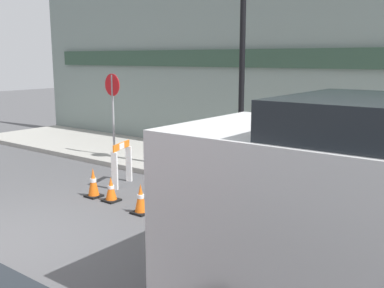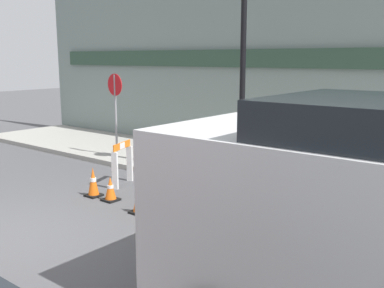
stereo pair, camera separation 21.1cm
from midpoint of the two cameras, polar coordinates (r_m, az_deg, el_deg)
sidewalk_slab at (r=11.63m, az=2.65°, el=-2.80°), size 18.00×3.21×0.13m
storefront_facade at (r=12.72m, az=7.16°, el=10.53°), size 18.00×0.22×5.50m
streetlamp_post at (r=10.23m, az=5.88°, el=15.60°), size 0.44×0.44×5.53m
stop_sign at (r=12.50m, az=-10.51°, el=5.35°), size 0.60×0.06×2.27m
barricade_0 at (r=9.43m, az=2.79°, el=-3.05°), size 0.77×0.46×1.02m
barricade_1 at (r=10.13m, az=-9.49°, el=-2.35°), size 0.38×0.77×0.98m
barricade_2 at (r=8.00m, az=0.42°, el=-5.38°), size 0.51×0.73×1.08m
traffic_cone_0 at (r=8.33m, az=-7.27°, el=-6.98°), size 0.30×0.30×0.57m
traffic_cone_1 at (r=9.12m, az=-10.90°, el=-5.72°), size 0.30×0.30×0.50m
traffic_cone_2 at (r=10.59m, az=-4.89°, el=-3.02°), size 0.30×0.30×0.58m
traffic_cone_3 at (r=9.46m, az=-13.05°, el=-4.85°), size 0.30×0.30×0.61m
traffic_cone_4 at (r=10.25m, az=-2.71°, el=-3.54°), size 0.30×0.30×0.55m
person_worker at (r=7.75m, az=10.08°, el=-3.74°), size 0.40×0.40×1.65m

